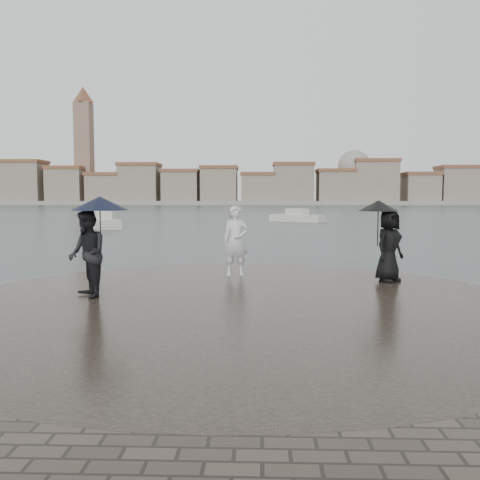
{
  "coord_description": "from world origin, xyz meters",
  "views": [
    {
      "loc": [
        0.41,
        -6.83,
        2.38
      ],
      "look_at": [
        0.0,
        4.8,
        1.45
      ],
      "focal_mm": 40.0,
      "sensor_mm": 36.0,
      "label": 1
    }
  ],
  "objects": [
    {
      "name": "ground",
      "position": [
        0.0,
        0.0,
        0.0
      ],
      "size": [
        400.0,
        400.0,
        0.0
      ],
      "primitive_type": "plane",
      "color": "#2B3835",
      "rests_on": "ground"
    },
    {
      "name": "kerb_ring",
      "position": [
        0.0,
        3.5,
        0.16
      ],
      "size": [
        12.5,
        12.5,
        0.32
      ],
      "primitive_type": "cylinder",
      "color": "gray",
      "rests_on": "ground"
    },
    {
      "name": "quay_tip",
      "position": [
        0.0,
        3.5,
        0.18
      ],
      "size": [
        11.9,
        11.9,
        0.36
      ],
      "primitive_type": "cylinder",
      "color": "#2D261E",
      "rests_on": "ground"
    },
    {
      "name": "statue",
      "position": [
        -0.19,
        6.88,
        1.26
      ],
      "size": [
        0.7,
        0.51,
        1.8
      ],
      "primitive_type": "imported",
      "rotation": [
        0.0,
        0.0,
        0.12
      ],
      "color": "silver",
      "rests_on": "quay_tip"
    },
    {
      "name": "visitor_left",
      "position": [
        -2.98,
        3.77,
        1.52
      ],
      "size": [
        1.35,
        1.22,
        2.04
      ],
      "color": "black",
      "rests_on": "quay_tip"
    },
    {
      "name": "visitor_right",
      "position": [
        3.47,
        6.04,
        1.46
      ],
      "size": [
        1.24,
        1.08,
        1.95
      ],
      "color": "black",
      "rests_on": "quay_tip"
    },
    {
      "name": "far_skyline",
      "position": [
        -6.29,
        160.71,
        5.61
      ],
      "size": [
        260.0,
        20.0,
        37.0
      ],
      "color": "gray",
      "rests_on": "ground"
    },
    {
      "name": "boats",
      "position": [
        6.05,
        40.45,
        0.38
      ],
      "size": [
        42.4,
        16.22,
        1.5
      ],
      "color": "beige",
      "rests_on": "ground"
    }
  ]
}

